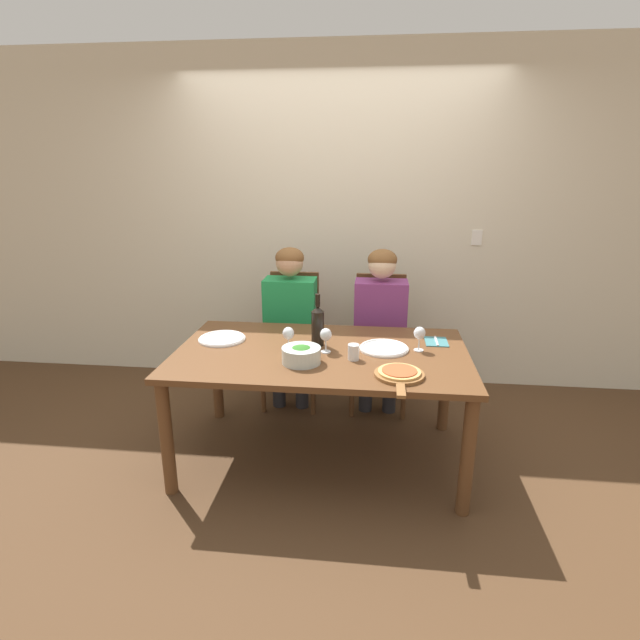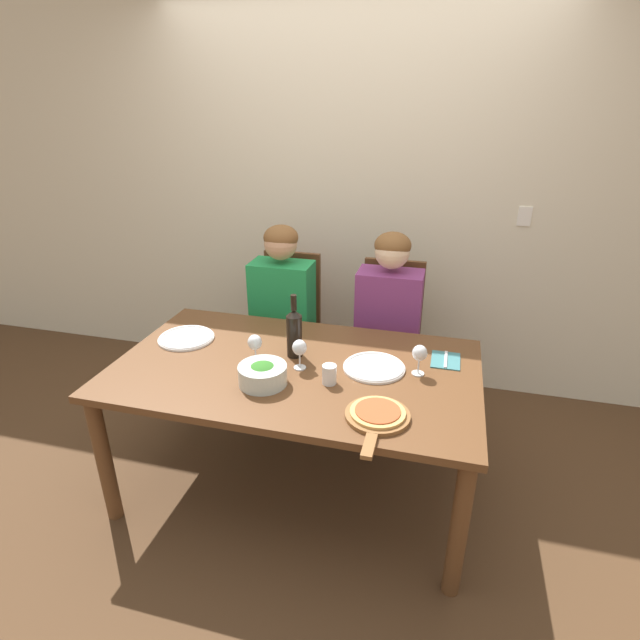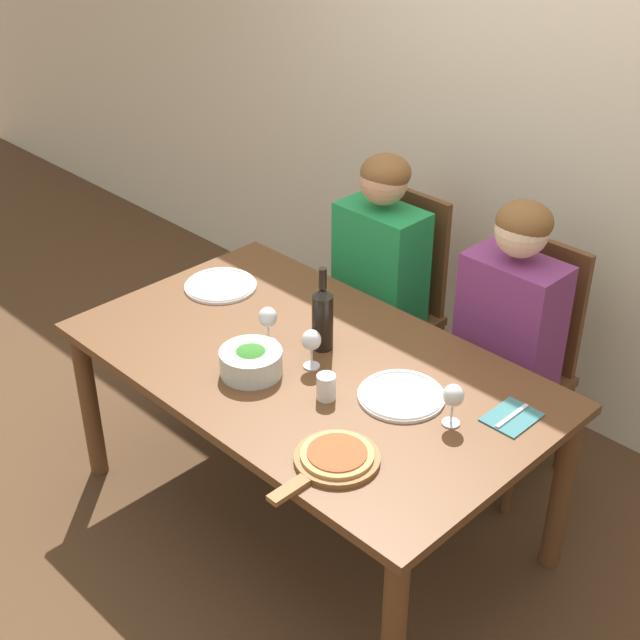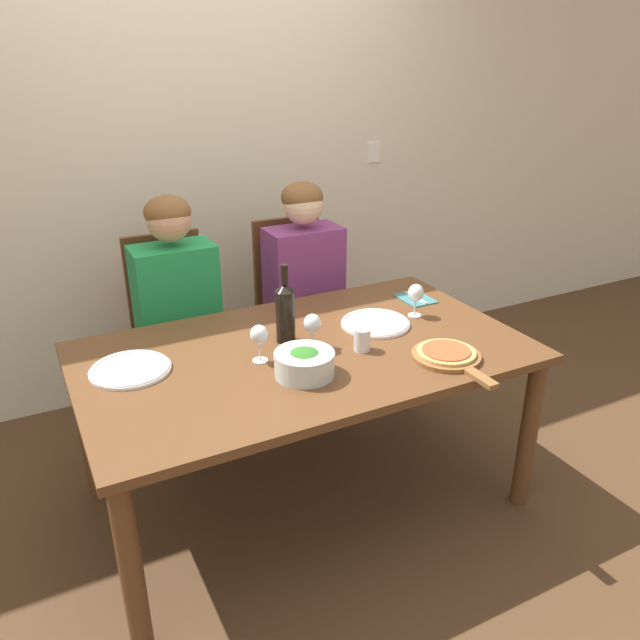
{
  "view_description": "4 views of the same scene",
  "coord_description": "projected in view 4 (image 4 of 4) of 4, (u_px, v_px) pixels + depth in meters",
  "views": [
    {
      "loc": [
        0.31,
        -2.8,
        1.81
      ],
      "look_at": [
        -0.01,
        0.01,
        0.92
      ],
      "focal_mm": 28.0,
      "sensor_mm": 36.0,
      "label": 1
    },
    {
      "loc": [
        0.66,
        -2.02,
        1.93
      ],
      "look_at": [
        0.09,
        0.15,
        0.92
      ],
      "focal_mm": 28.0,
      "sensor_mm": 36.0,
      "label": 2
    },
    {
      "loc": [
        1.92,
        -1.85,
        2.51
      ],
      "look_at": [
        -0.01,
        0.07,
        0.87
      ],
      "focal_mm": 50.0,
      "sensor_mm": 36.0,
      "label": 3
    },
    {
      "loc": [
        -0.97,
        -2.01,
        1.83
      ],
      "look_at": [
        0.08,
        0.02,
        0.83
      ],
      "focal_mm": 35.0,
      "sensor_mm": 36.0,
      "label": 4
    }
  ],
  "objects": [
    {
      "name": "broccoli_bowl",
      "position": [
        304.0,
        363.0,
        2.27
      ],
      "size": [
        0.22,
        0.22,
        0.1
      ],
      "color": "silver",
      "rests_on": "dining_table"
    },
    {
      "name": "wine_bottle",
      "position": [
        285.0,
        311.0,
        2.5
      ],
      "size": [
        0.08,
        0.08,
        0.33
      ],
      "color": "black",
      "rests_on": "dining_table"
    },
    {
      "name": "back_wall",
      "position": [
        195.0,
        147.0,
        3.3
      ],
      "size": [
        10.0,
        0.06,
        2.7
      ],
      "color": "beige",
      "rests_on": "ground"
    },
    {
      "name": "person_man",
      "position": [
        305.0,
        278.0,
        3.21
      ],
      "size": [
        0.47,
        0.51,
        1.23
      ],
      "color": "#28282D",
      "rests_on": "ground"
    },
    {
      "name": "ground_plane",
      "position": [
        306.0,
        496.0,
        2.78
      ],
      "size": [
        40.0,
        40.0,
        0.0
      ],
      "primitive_type": "plane",
      "color": "#4C331E"
    },
    {
      "name": "dinner_plate_right",
      "position": [
        375.0,
        323.0,
        2.69
      ],
      "size": [
        0.3,
        0.3,
        0.02
      ],
      "color": "white",
      "rests_on": "dining_table"
    },
    {
      "name": "dining_table",
      "position": [
        305.0,
        368.0,
        2.52
      ],
      "size": [
        1.76,
        1.03,
        0.73
      ],
      "color": "brown",
      "rests_on": "ground"
    },
    {
      "name": "chair_right",
      "position": [
        296.0,
        308.0,
        3.4
      ],
      "size": [
        0.42,
        0.42,
        1.01
      ],
      "color": "brown",
      "rests_on": "ground"
    },
    {
      "name": "wine_glass_centre",
      "position": [
        312.0,
        325.0,
        2.44
      ],
      "size": [
        0.07,
        0.07,
        0.15
      ],
      "color": "silver",
      "rests_on": "dining_table"
    },
    {
      "name": "pizza_on_board",
      "position": [
        448.0,
        355.0,
        2.4
      ],
      "size": [
        0.27,
        0.41,
        0.04
      ],
      "color": "brown",
      "rests_on": "dining_table"
    },
    {
      "name": "wine_glass_left",
      "position": [
        259.0,
        337.0,
        2.34
      ],
      "size": [
        0.07,
        0.07,
        0.15
      ],
      "color": "silver",
      "rests_on": "dining_table"
    },
    {
      "name": "wine_glass_right",
      "position": [
        416.0,
        294.0,
        2.75
      ],
      "size": [
        0.07,
        0.07,
        0.15
      ],
      "color": "silver",
      "rests_on": "dining_table"
    },
    {
      "name": "dinner_plate_left",
      "position": [
        130.0,
        369.0,
        2.31
      ],
      "size": [
        0.3,
        0.3,
        0.02
      ],
      "color": "white",
      "rests_on": "dining_table"
    },
    {
      "name": "fork_on_napkin",
      "position": [
        415.0,
        299.0,
        2.97
      ],
      "size": [
        0.14,
        0.18,
        0.01
      ],
      "color": "#387075",
      "rests_on": "dining_table"
    },
    {
      "name": "chair_left",
      "position": [
        175.0,
        331.0,
        3.11
      ],
      "size": [
        0.42,
        0.42,
        1.01
      ],
      "color": "brown",
      "rests_on": "ground"
    },
    {
      "name": "water_tumbler",
      "position": [
        362.0,
        340.0,
        2.46
      ],
      "size": [
        0.07,
        0.07,
        0.09
      ],
      "color": "silver",
      "rests_on": "dining_table"
    },
    {
      "name": "person_woman",
      "position": [
        177.0,
        300.0,
        2.93
      ],
      "size": [
        0.47,
        0.51,
        1.23
      ],
      "color": "#28282D",
      "rests_on": "ground"
    }
  ]
}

